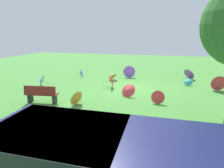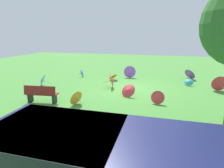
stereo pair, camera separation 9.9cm
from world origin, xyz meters
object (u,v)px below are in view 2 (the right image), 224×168
(van_dark, at_px, (92,160))
(parasol_purple_1, at_px, (190,74))
(parasol_orange_1, at_px, (75,98))
(parasol_red_2, at_px, (158,97))
(parasol_purple_2, at_px, (130,72))
(parasol_red_0, at_px, (128,90))
(parasol_orange_0, at_px, (113,76))
(park_bench, at_px, (41,94))
(parasol_blue_0, at_px, (83,73))
(parasol_blue_1, at_px, (42,80))
(parasol_red_1, at_px, (112,80))
(parasol_teal_0, at_px, (189,82))
(parasol_red_3, at_px, (219,83))

(van_dark, relative_size, parasol_purple_1, 4.44)
(parasol_orange_1, bearing_deg, parasol_red_2, -163.41)
(parasol_orange_1, bearing_deg, parasol_purple_2, -103.33)
(parasol_red_0, distance_m, parasol_orange_0, 3.92)
(park_bench, xyz_separation_m, parasol_purple_1, (-7.77, -7.44, -0.06))
(parasol_blue_0, relative_size, parasol_orange_0, 0.73)
(van_dark, distance_m, parasol_orange_1, 5.58)
(parasol_orange_0, relative_size, parasol_blue_1, 0.98)
(parasol_red_1, distance_m, parasol_blue_1, 4.65)
(parasol_orange_1, height_order, parasol_purple_1, parasol_purple_1)
(parasol_red_1, xyz_separation_m, parasol_purple_2, (-0.59, -3.13, -0.01))
(parasol_blue_1, bearing_deg, parasol_purple_2, -143.12)
(parasol_orange_1, height_order, parasol_purple_2, parasol_purple_2)
(parasol_red_2, height_order, parasol_teal_0, parasol_red_2)
(parasol_orange_1, bearing_deg, van_dark, 119.03)
(parasol_blue_1, bearing_deg, parasol_red_2, 168.91)
(parasol_red_0, distance_m, parasol_purple_1, 6.61)
(park_bench, xyz_separation_m, parasol_red_3, (-9.01, -4.57, 0.00))
(parasol_red_1, height_order, parasol_purple_2, parasol_red_1)
(van_dark, distance_m, parasol_teal_0, 10.40)
(park_bench, distance_m, parasol_red_0, 4.45)
(parasol_orange_0, distance_m, parasol_purple_1, 5.91)
(parasol_purple_2, bearing_deg, parasol_orange_1, 76.67)
(parasol_blue_1, distance_m, parasol_red_3, 11.08)
(parasol_red_2, bearing_deg, parasol_blue_1, -11.09)
(parasol_red_2, xyz_separation_m, parasol_red_3, (-3.48, -3.22, 0.15))
(van_dark, bearing_deg, parasol_purple_1, -105.52)
(parasol_orange_0, xyz_separation_m, parasol_red_3, (-6.84, 1.00, 0.16))
(park_bench, height_order, parasol_teal_0, park_bench)
(parasol_teal_0, bearing_deg, parasol_blue_1, 14.86)
(van_dark, height_order, park_bench, van_dark)
(parasol_red_2, distance_m, parasol_purple_2, 5.81)
(park_bench, distance_m, parasol_blue_0, 6.03)
(park_bench, height_order, parasol_purple_2, parasol_purple_2)
(parasol_purple_2, bearing_deg, parasol_teal_0, 161.36)
(parasol_red_2, xyz_separation_m, parasol_blue_1, (7.46, -1.46, 0.06))
(parasol_red_2, bearing_deg, parasol_red_3, -137.21)
(parasol_orange_0, bearing_deg, parasol_teal_0, 176.98)
(parasol_red_1, distance_m, parasol_orange_0, 2.06)
(parasol_red_3, bearing_deg, van_dark, 63.48)
(parasol_orange_1, relative_size, parasol_red_3, 0.82)
(parasol_red_1, bearing_deg, parasol_blue_0, -38.39)
(parasol_blue_0, height_order, parasol_orange_0, parasol_blue_0)
(park_bench, bearing_deg, parasol_red_0, -152.34)
(parasol_purple_1, distance_m, parasol_blue_1, 10.75)
(parasol_blue_1, bearing_deg, parasol_red_1, -170.62)
(parasol_red_1, xyz_separation_m, parasol_purple_1, (-5.11, -3.88, -0.07))
(parasol_red_3, distance_m, parasol_purple_2, 6.14)
(parasol_red_2, bearing_deg, park_bench, 13.67)
(parasol_blue_1, height_order, parasol_purple_2, parasol_purple_2)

